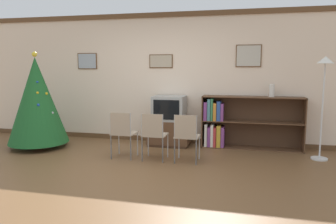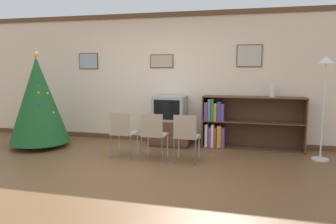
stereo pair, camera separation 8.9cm
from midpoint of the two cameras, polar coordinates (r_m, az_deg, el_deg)
ground_plane at (r=5.07m, az=-7.49°, el=-10.53°), size 24.00×24.00×0.00m
wall_back at (r=6.94m, az=-1.04°, el=5.89°), size 8.79×0.11×2.70m
christmas_tree at (r=6.94m, az=-22.20°, el=1.87°), size 1.16×1.16×1.88m
tv_console at (r=6.70m, az=-0.15°, el=-3.60°), size 0.83×0.55×0.52m
television at (r=6.61m, az=-0.16°, el=0.68°), size 0.63×0.53×0.49m
folding_chair_left at (r=5.75m, az=-8.37°, el=-3.45°), size 0.40×0.40×0.82m
folding_chair_center at (r=5.56m, az=-2.96°, el=-3.75°), size 0.40×0.40×0.82m
folding_chair_right at (r=5.43m, az=2.76°, el=-4.03°), size 0.40×0.40×0.82m
bookshelf at (r=6.59m, az=10.93°, el=-1.90°), size 1.93×0.36×1.02m
vase at (r=6.53m, az=17.25°, el=3.60°), size 0.10×0.10×0.24m
standing_lamp at (r=6.10m, az=25.19°, el=4.92°), size 0.28×0.28×1.77m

